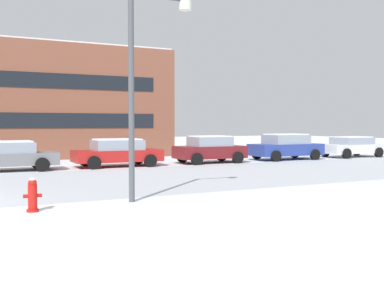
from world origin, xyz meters
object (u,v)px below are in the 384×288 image
(fire_hydrant, at_px, (33,195))
(parked_car_gray, at_px, (5,156))
(parked_car_maroon, at_px, (210,149))
(parked_car_white, at_px, (352,146))
(parked_car_blue, at_px, (286,147))
(street_lamp, at_px, (143,72))
(parked_car_red, at_px, (117,152))

(fire_hydrant, xyz_separation_m, parked_car_gray, (0.33, 10.87, 0.29))
(parked_car_maroon, bearing_deg, parked_car_white, -0.51)
(parked_car_gray, relative_size, parked_car_maroon, 1.18)
(parked_car_gray, xyz_separation_m, parked_car_blue, (15.83, -0.08, 0.08))
(fire_hydrant, bearing_deg, parked_car_blue, 33.73)
(fire_hydrant, xyz_separation_m, street_lamp, (2.99, 0.30, 3.16))
(fire_hydrant, bearing_deg, parked_car_maroon, 44.65)
(parked_car_blue, relative_size, parked_car_white, 1.03)
(parked_car_red, xyz_separation_m, parked_car_white, (15.83, -0.20, -0.03))
(parked_car_gray, distance_m, parked_car_blue, 15.83)
(fire_hydrant, relative_size, street_lamp, 0.14)
(parked_car_red, bearing_deg, parked_car_gray, 179.91)
(fire_hydrant, bearing_deg, parked_car_red, 62.70)
(parked_car_gray, xyz_separation_m, parked_car_white, (21.11, -0.21, -0.01))
(street_lamp, distance_m, parked_car_white, 21.35)
(parked_car_maroon, distance_m, parked_car_blue, 5.28)
(street_lamp, xyz_separation_m, parked_car_red, (2.61, 10.56, -2.85))
(parked_car_red, bearing_deg, fire_hydrant, -117.30)
(street_lamp, bearing_deg, fire_hydrant, -174.25)
(fire_hydrant, distance_m, parked_car_blue, 19.44)
(street_lamp, relative_size, parked_car_maroon, 1.50)
(parked_car_blue, distance_m, parked_car_white, 5.28)
(fire_hydrant, bearing_deg, street_lamp, 5.75)
(street_lamp, bearing_deg, parked_car_red, 76.10)
(parked_car_white, bearing_deg, street_lamp, -150.69)
(fire_hydrant, distance_m, parked_car_red, 12.23)
(street_lamp, xyz_separation_m, parked_car_gray, (-2.66, 10.57, -2.86))
(parked_car_red, distance_m, parked_car_blue, 10.56)
(parked_car_gray, bearing_deg, parked_car_blue, -0.29)
(street_lamp, distance_m, parked_car_red, 11.25)
(parked_car_maroon, height_order, parked_car_white, parked_car_maroon)
(street_lamp, height_order, parked_car_white, street_lamp)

